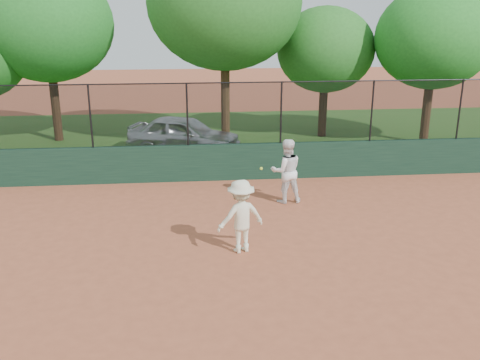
{
  "coord_description": "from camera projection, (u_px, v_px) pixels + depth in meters",
  "views": [
    {
      "loc": [
        -0.48,
        -10.76,
        5.4
      ],
      "look_at": [
        0.8,
        2.2,
        1.2
      ],
      "focal_mm": 40.0,
      "sensor_mm": 36.0,
      "label": 1
    }
  ],
  "objects": [
    {
      "name": "grass_strip",
      "position": [
        200.0,
        138.0,
        23.26
      ],
      "size": [
        36.0,
        12.0,
        0.01
      ],
      "primitive_type": "cube",
      "color": "#254D18",
      "rests_on": "ground"
    },
    {
      "name": "ground",
      "position": [
        214.0,
        262.0,
        11.9
      ],
      "size": [
        80.0,
        80.0,
        0.0
      ],
      "primitive_type": "plane",
      "color": "#B05838",
      "rests_on": "ground"
    },
    {
      "name": "back_wall",
      "position": [
        204.0,
        163.0,
        17.4
      ],
      "size": [
        26.0,
        0.2,
        1.2
      ],
      "primitive_type": "cube",
      "color": "#1A3A28",
      "rests_on": "ground"
    },
    {
      "name": "tree_4",
      "position": [
        434.0,
        38.0,
        21.11
      ],
      "size": [
        4.7,
        4.27,
        6.32
      ],
      "color": "#4C2E1B",
      "rests_on": "ground"
    },
    {
      "name": "fence_assembly",
      "position": [
        202.0,
        113.0,
        16.89
      ],
      "size": [
        26.0,
        0.06,
        2.0
      ],
      "color": "black",
      "rests_on": "back_wall"
    },
    {
      "name": "tree_3",
      "position": [
        326.0,
        50.0,
        22.53
      ],
      "size": [
        4.15,
        3.77,
        5.52
      ],
      "color": "#3D2614",
      "rests_on": "ground"
    },
    {
      "name": "parked_car",
      "position": [
        184.0,
        135.0,
        20.58
      ],
      "size": [
        4.69,
        3.21,
        1.48
      ],
      "primitive_type": "imported",
      "rotation": [
        0.0,
        0.0,
        1.2
      ],
      "color": "#AEB3B8",
      "rests_on": "ground"
    },
    {
      "name": "player_second",
      "position": [
        286.0,
        171.0,
        15.35
      ],
      "size": [
        0.97,
        0.79,
        1.87
      ],
      "primitive_type": "imported",
      "rotation": [
        0.0,
        0.0,
        3.23
      ],
      "color": "white",
      "rests_on": "ground"
    },
    {
      "name": "player_main",
      "position": [
        241.0,
        216.0,
        12.21
      ],
      "size": [
        1.26,
        0.96,
        2.08
      ],
      "color": "#F2F1CD",
      "rests_on": "ground"
    },
    {
      "name": "tree_1",
      "position": [
        47.0,
        25.0,
        21.45
      ],
      "size": [
        5.33,
        4.85,
        7.08
      ],
      "color": "#3D2615",
      "rests_on": "ground"
    },
    {
      "name": "tree_2",
      "position": [
        225.0,
        3.0,
        20.39
      ],
      "size": [
        5.96,
        5.42,
        8.18
      ],
      "color": "#4D341B",
      "rests_on": "ground"
    }
  ]
}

